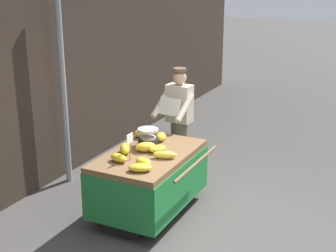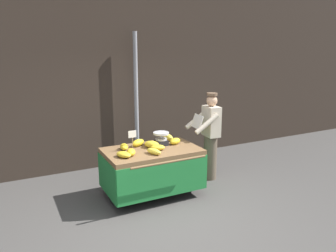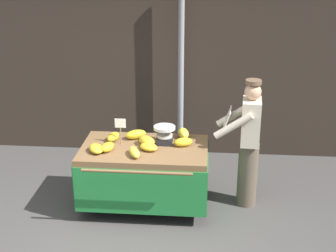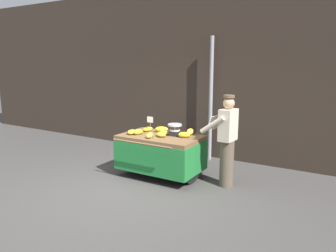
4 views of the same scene
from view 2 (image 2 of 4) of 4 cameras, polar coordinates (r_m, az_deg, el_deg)
name	(u,v)px [view 2 (image 2 of 4)]	position (r m, az deg, el deg)	size (l,w,h in m)	color
ground_plane	(168,226)	(5.03, 0.06, -16.94)	(60.00, 60.00, 0.00)	#423F3D
back_wall	(104,72)	(7.14, -11.00, 9.26)	(16.00, 0.24, 4.11)	#332821
street_pole	(136,101)	(7.10, -5.53, 4.39)	(0.09, 0.09, 2.87)	gray
banana_cart	(152,162)	(5.72, -2.78, -6.28)	(1.63, 1.19, 0.85)	brown
weighing_scale	(161,139)	(5.83, -1.20, -2.21)	(0.28, 0.28, 0.24)	black
price_sign	(132,136)	(5.54, -6.21, -1.74)	(0.14, 0.01, 0.34)	#997A51
banana_bunch_0	(154,151)	(5.36, -2.45, -4.42)	(0.11, 0.30, 0.10)	yellow
banana_bunch_1	(152,144)	(5.69, -2.84, -3.21)	(0.16, 0.26, 0.13)	gold
banana_bunch_2	(138,143)	(5.81, -5.20, -2.91)	(0.14, 0.28, 0.12)	gold
banana_bunch_3	(124,147)	(5.64, -7.63, -3.59)	(0.13, 0.24, 0.10)	gold
banana_bunch_4	(167,137)	(6.13, -0.09, -1.97)	(0.13, 0.26, 0.13)	yellow
banana_bunch_5	(158,147)	(5.58, -1.79, -3.73)	(0.17, 0.24, 0.09)	gold
banana_bunch_6	(124,155)	(5.25, -7.68, -4.93)	(0.17, 0.28, 0.09)	gold
banana_bunch_7	(131,152)	(5.33, -6.43, -4.53)	(0.14, 0.23, 0.11)	gold
banana_bunch_8	(175,141)	(5.90, 1.24, -2.65)	(0.14, 0.24, 0.11)	gold
vendor_person	(210,136)	(6.42, 7.30, -1.75)	(0.60, 0.55, 1.71)	brown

